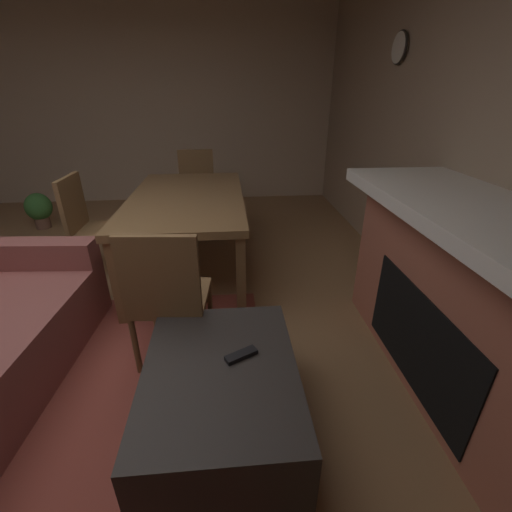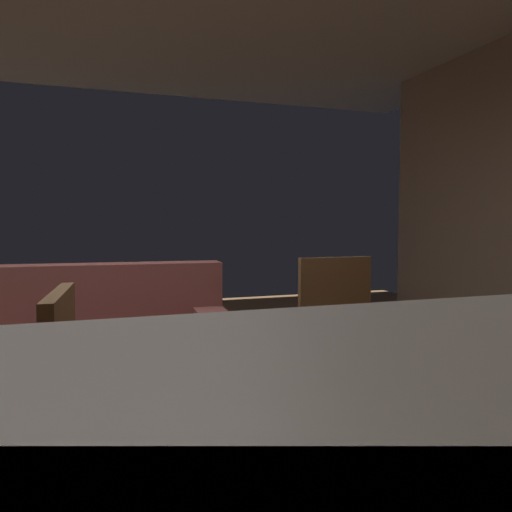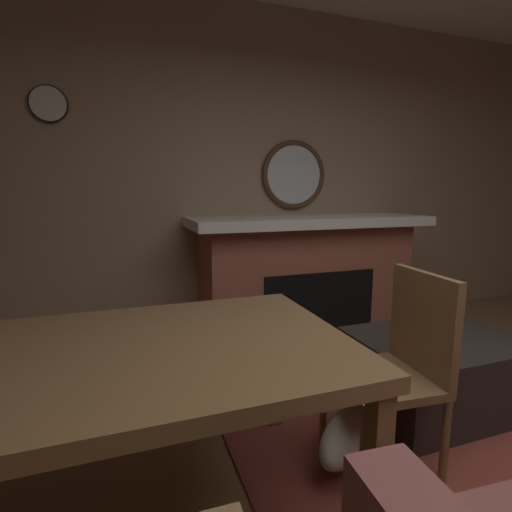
{
  "view_description": "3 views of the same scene",
  "coord_description": "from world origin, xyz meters",
  "px_view_note": "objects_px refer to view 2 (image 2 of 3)",
  "views": [
    {
      "loc": [
        -1.69,
        -1.21,
        1.6
      ],
      "look_at": [
        0.42,
        -1.4,
        0.57
      ],
      "focal_mm": 24.0,
      "sensor_mm": 36.0,
      "label": 1
    },
    {
      "loc": [
        0.05,
        -2.34,
        1.13
      ],
      "look_at": [
        0.53,
        -0.93,
        1.03
      ],
      "focal_mm": 34.63,
      "sensor_mm": 36.0,
      "label": 2
    },
    {
      "loc": [
        1.28,
        0.53,
        1.3
      ],
      "look_at": [
        0.67,
        -1.19,
        0.99
      ],
      "focal_mm": 26.85,
      "sensor_mm": 36.0,
      "label": 3
    }
  ],
  "objects_px": {
    "couch": "(12,383)",
    "dining_chair_north": "(343,332)",
    "dining_chair_west": "(101,426)",
    "potted_plant": "(414,325)",
    "dining_table": "(460,343)"
  },
  "relations": [
    {
      "from": "couch",
      "to": "dining_chair_north",
      "type": "xyz_separation_m",
      "value": [
        1.71,
        -0.35,
        0.22
      ]
    },
    {
      "from": "dining_chair_west",
      "to": "potted_plant",
      "type": "distance_m",
      "value": 3.28
    },
    {
      "from": "couch",
      "to": "potted_plant",
      "type": "xyz_separation_m",
      "value": [
        3.0,
        0.75,
        -0.05
      ]
    },
    {
      "from": "dining_table",
      "to": "potted_plant",
      "type": "height_order",
      "value": "dining_table"
    },
    {
      "from": "potted_plant",
      "to": "dining_chair_west",
      "type": "bearing_deg",
      "value": -142.51
    },
    {
      "from": "dining_chair_west",
      "to": "potted_plant",
      "type": "relative_size",
      "value": 2.07
    },
    {
      "from": "dining_chair_north",
      "to": "potted_plant",
      "type": "relative_size",
      "value": 2.07
    },
    {
      "from": "couch",
      "to": "dining_table",
      "type": "distance_m",
      "value": 2.15
    },
    {
      "from": "dining_table",
      "to": "dining_chair_north",
      "type": "bearing_deg",
      "value": 89.86
    },
    {
      "from": "dining_chair_west",
      "to": "dining_chair_north",
      "type": "height_order",
      "value": "same"
    },
    {
      "from": "dining_table",
      "to": "dining_chair_west",
      "type": "xyz_separation_m",
      "value": [
        -1.3,
        0.01,
        -0.15
      ]
    },
    {
      "from": "dining_table",
      "to": "dining_chair_west",
      "type": "distance_m",
      "value": 1.31
    },
    {
      "from": "dining_table",
      "to": "dining_chair_west",
      "type": "bearing_deg",
      "value": 179.65
    },
    {
      "from": "dining_chair_west",
      "to": "couch",
      "type": "bearing_deg",
      "value": 108.13
    },
    {
      "from": "dining_table",
      "to": "dining_chair_north",
      "type": "height_order",
      "value": "dining_chair_north"
    }
  ]
}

